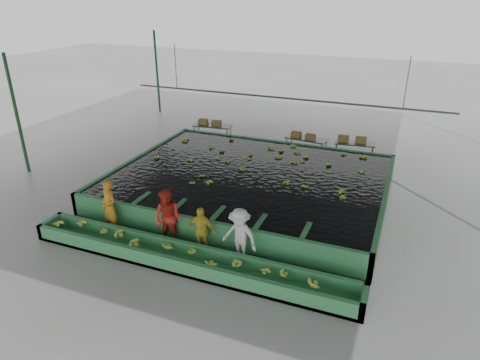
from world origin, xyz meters
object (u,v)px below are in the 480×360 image
at_px(sorting_trough, 186,259).
at_px(box_stack_right, 352,142).
at_px(packing_table_mid, 306,147).
at_px(flotation_tank, 250,183).
at_px(packing_table_right, 354,151).
at_px(box_stack_left, 210,125).
at_px(packing_table_left, 213,133).
at_px(worker_c, 201,231).
at_px(box_stack_mid, 303,138).
at_px(worker_d, 240,236).
at_px(worker_b, 168,219).
at_px(worker_a, 109,207).

distance_m(sorting_trough, box_stack_right, 10.80).
bearing_deg(packing_table_mid, flotation_tank, -101.30).
distance_m(packing_table_right, box_stack_left, 7.31).
relative_size(packing_table_mid, packing_table_right, 1.07).
xyz_separation_m(sorting_trough, packing_table_left, (-4.00, 10.23, 0.19)).
xyz_separation_m(worker_c, packing_table_right, (3.07, 9.54, -0.34)).
relative_size(packing_table_mid, box_stack_left, 1.61).
relative_size(sorting_trough, box_stack_left, 8.39).
distance_m(box_stack_mid, box_stack_right, 2.23).
height_order(sorting_trough, worker_d, worker_d).
distance_m(worker_d, box_stack_right, 9.70).
xyz_separation_m(worker_d, packing_table_right, (1.84, 9.54, -0.44)).
height_order(flotation_tank, packing_table_right, flotation_tank).
distance_m(worker_c, packing_table_left, 10.28).
distance_m(sorting_trough, worker_b, 1.45).
xyz_separation_m(sorting_trough, box_stack_mid, (0.84, 9.91, 0.63)).
bearing_deg(box_stack_right, worker_c, -107.05).
bearing_deg(flotation_tank, worker_a, -126.29).
relative_size(sorting_trough, packing_table_right, 5.55).
bearing_deg(worker_a, sorting_trough, 6.56).
relative_size(worker_b, packing_table_left, 0.95).
distance_m(flotation_tank, packing_table_left, 6.50).
xyz_separation_m(packing_table_right, box_stack_right, (-0.14, 0.01, 0.41)).
xyz_separation_m(worker_b, packing_table_right, (4.17, 9.54, -0.51)).
xyz_separation_m(worker_c, box_stack_right, (2.93, 9.55, 0.07)).
distance_m(sorting_trough, worker_d, 1.66).
height_order(sorting_trough, worker_b, worker_b).
height_order(packing_table_right, box_stack_right, box_stack_right).
bearing_deg(box_stack_left, sorting_trough, -67.96).
relative_size(worker_b, worker_d, 1.09).
bearing_deg(worker_c, packing_table_left, 107.84).
distance_m(worker_c, packing_table_right, 10.03).
bearing_deg(box_stack_left, box_stack_right, 1.06).
bearing_deg(packing_table_right, flotation_tank, -121.05).
xyz_separation_m(worker_b, packing_table_mid, (1.99, 9.20, -0.49)).
relative_size(sorting_trough, worker_a, 5.53).
xyz_separation_m(packing_table_right, box_stack_mid, (-2.32, -0.43, 0.47)).
height_order(box_stack_left, box_stack_mid, box_stack_left).
relative_size(sorting_trough, worker_b, 5.41).
relative_size(sorting_trough, packing_table_left, 5.15).
distance_m(worker_a, worker_c, 3.25).
distance_m(packing_table_right, box_stack_right, 0.43).
bearing_deg(packing_table_right, box_stack_left, -179.00).
bearing_deg(worker_d, worker_c, -170.71).
height_order(worker_d, box_stack_left, worker_d).
distance_m(worker_b, worker_d, 2.33).
relative_size(sorting_trough, worker_d, 5.89).
relative_size(worker_b, worker_c, 1.23).
relative_size(worker_c, worker_d, 0.89).
bearing_deg(flotation_tank, packing_table_right, 58.95).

